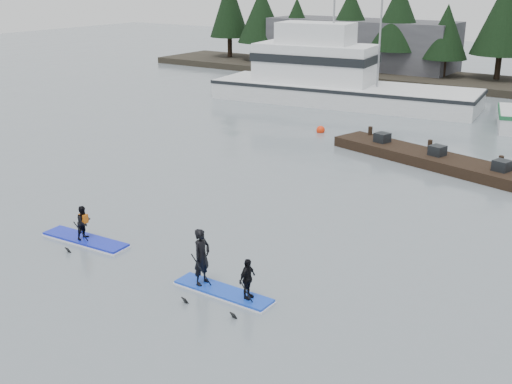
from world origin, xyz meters
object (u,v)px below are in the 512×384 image
Objects in this scene: fishing_boat_large at (336,91)px; paddleboard_duo at (219,272)px; paddleboard_solo at (85,231)px; floating_dock at (472,169)px.

fishing_boat_large is 30.97m from paddleboard_duo.
paddleboard_solo is at bearing 176.76° from paddleboard_duo.
fishing_boat_large is 5.65× the size of paddleboard_solo.
paddleboard_duo is at bearing -84.21° from floating_dock.
floating_dock is at bearing -49.14° from fishing_boat_large.
fishing_boat_large is 18.64m from floating_dock.
paddleboard_duo is (-2.62, -16.48, 0.42)m from floating_dock.
floating_dock is 16.69m from paddleboard_duo.
fishing_boat_large is 1.25× the size of floating_dock.
floating_dock is at bearing 57.00° from paddleboard_solo.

